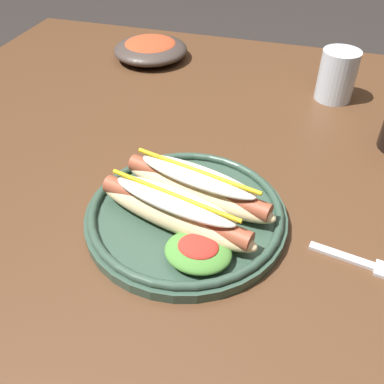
% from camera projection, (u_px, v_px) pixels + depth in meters
% --- Properties ---
extents(ground_plane, '(8.00, 8.00, 0.00)m').
position_uv_depth(ground_plane, '(218.00, 366.00, 1.23)').
color(ground_plane, '#2D2826').
extents(dining_table, '(1.37, 1.06, 0.74)m').
position_uv_depth(dining_table, '(232.00, 192.00, 0.81)').
color(dining_table, '#51331E').
rests_on(dining_table, ground_plane).
extents(hot_dog_plate, '(0.29, 0.29, 0.08)m').
position_uv_depth(hot_dog_plate, '(186.00, 209.00, 0.61)').
color(hot_dog_plate, '#334C3D').
rests_on(hot_dog_plate, dining_table).
extents(fork, '(0.12, 0.04, 0.00)m').
position_uv_depth(fork, '(363.00, 263.00, 0.56)').
color(fork, silver).
rests_on(fork, dining_table).
extents(water_cup, '(0.08, 0.08, 0.10)m').
position_uv_depth(water_cup, '(337.00, 75.00, 0.87)').
color(water_cup, silver).
rests_on(water_cup, dining_table).
extents(side_bowl, '(0.18, 0.18, 0.05)m').
position_uv_depth(side_bowl, '(151.00, 49.00, 1.05)').
color(side_bowl, '#423833').
rests_on(side_bowl, dining_table).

